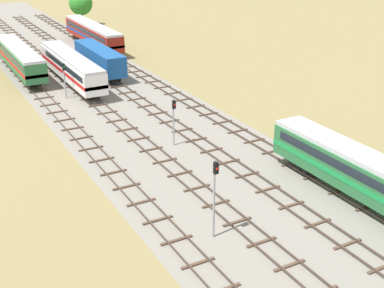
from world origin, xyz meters
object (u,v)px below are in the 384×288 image
at_px(passenger_coach_centre_far, 93,33).
at_px(diesel_railcar_left_near, 71,66).
at_px(diesel_railcar_far_left_midfar, 19,57).
at_px(signal_post_mid, 64,76).
at_px(freight_boxcar_centre_left_mid, 99,58).
at_px(signal_post_near, 215,190).
at_px(passenger_coach_centre_nearest, 381,182).
at_px(signal_post_nearest, 174,116).

bearing_deg(passenger_coach_centre_far, diesel_railcar_left_near, -115.96).
xyz_separation_m(diesel_railcar_far_left_midfar, signal_post_mid, (2.48, -13.86, 0.32)).
distance_m(freight_boxcar_centre_left_mid, signal_post_near, 44.57).
distance_m(passenger_coach_centre_nearest, signal_post_mid, 40.53).
xyz_separation_m(passenger_coach_centre_nearest, diesel_railcar_far_left_midfar, (-14.89, 52.45, -0.02)).
xyz_separation_m(passenger_coach_centre_nearest, signal_post_near, (-12.41, 3.11, 1.09)).
xyz_separation_m(diesel_railcar_left_near, signal_post_mid, (-2.48, -5.37, 0.32)).
bearing_deg(freight_boxcar_centre_left_mid, signal_post_near, -99.63).
height_order(passenger_coach_centre_far, signal_post_mid, signal_post_mid).
xyz_separation_m(freight_boxcar_centre_left_mid, diesel_railcar_far_left_midfar, (-9.94, 5.41, 0.15)).
distance_m(passenger_coach_centre_nearest, signal_post_near, 12.84).
distance_m(diesel_railcar_left_near, signal_post_near, 40.93).
bearing_deg(signal_post_nearest, signal_post_mid, 104.16).
bearing_deg(freight_boxcar_centre_left_mid, passenger_coach_centre_far, 74.01).
distance_m(freight_boxcar_centre_left_mid, diesel_railcar_far_left_midfar, 11.31).
bearing_deg(freight_boxcar_centre_left_mid, passenger_coach_centre_nearest, -83.98).
bearing_deg(signal_post_nearest, passenger_coach_centre_nearest, -68.49).
height_order(diesel_railcar_far_left_midfar, signal_post_near, signal_post_near).
bearing_deg(signal_post_near, passenger_coach_centre_nearest, -14.09).
bearing_deg(signal_post_mid, freight_boxcar_centre_left_mid, 48.61).
height_order(passenger_coach_centre_nearest, diesel_railcar_far_left_midfar, same).
xyz_separation_m(signal_post_nearest, signal_post_near, (-4.96, -15.78, 0.66)).
height_order(passenger_coach_centre_nearest, passenger_coach_centre_far, same).
bearing_deg(signal_post_mid, signal_post_nearest, -75.84).
height_order(signal_post_nearest, signal_post_near, signal_post_near).
xyz_separation_m(freight_boxcar_centre_left_mid, signal_post_nearest, (-2.49, -28.14, 0.60)).
xyz_separation_m(diesel_railcar_far_left_midfar, passenger_coach_centre_far, (14.89, 11.90, 0.02)).
xyz_separation_m(passenger_coach_centre_far, signal_post_mid, (-12.41, -25.76, 0.30)).
distance_m(diesel_railcar_far_left_midfar, passenger_coach_centre_far, 19.06).
bearing_deg(signal_post_mid, passenger_coach_centre_nearest, -72.17).
bearing_deg(signal_post_near, signal_post_mid, 90.00).
bearing_deg(diesel_railcar_far_left_midfar, passenger_coach_centre_nearest, -74.15).
xyz_separation_m(diesel_railcar_left_near, diesel_railcar_far_left_midfar, (-4.96, 8.49, 0.00)).
bearing_deg(passenger_coach_centre_nearest, passenger_coach_centre_far, 90.00).
distance_m(diesel_railcar_left_near, signal_post_nearest, 25.18).
height_order(diesel_railcar_left_near, freight_boxcar_centre_left_mid, diesel_railcar_left_near).
relative_size(passenger_coach_centre_nearest, signal_post_mid, 4.87).
bearing_deg(signal_post_near, diesel_railcar_left_near, 86.52).
height_order(passenger_coach_centre_nearest, signal_post_mid, signal_post_mid).
xyz_separation_m(passenger_coach_centre_far, signal_post_near, (-12.41, -61.23, 1.09)).
height_order(freight_boxcar_centre_left_mid, passenger_coach_centre_far, passenger_coach_centre_far).
bearing_deg(passenger_coach_centre_far, passenger_coach_centre_nearest, -90.00).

